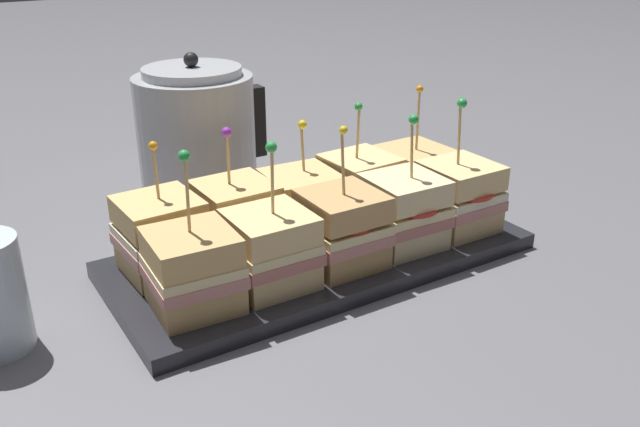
# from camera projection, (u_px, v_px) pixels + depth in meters

# --- Properties ---
(ground_plane) EXTENTS (6.00, 6.00, 0.00)m
(ground_plane) POSITION_uv_depth(u_px,v_px,m) (320.00, 262.00, 0.79)
(ground_plane) COLOR slate
(serving_platter) EXTENTS (0.48, 0.21, 0.02)m
(serving_platter) POSITION_uv_depth(u_px,v_px,m) (320.00, 255.00, 0.79)
(serving_platter) COLOR #232328
(serving_platter) RESTS_ON ground_plane
(sandwich_front_far_left) EXTENTS (0.09, 0.09, 0.16)m
(sandwich_front_far_left) POSITION_uv_depth(u_px,v_px,m) (193.00, 270.00, 0.65)
(sandwich_front_far_left) COLOR tan
(sandwich_front_far_left) RESTS_ON serving_platter
(sandwich_front_left) EXTENTS (0.08, 0.08, 0.15)m
(sandwich_front_left) POSITION_uv_depth(u_px,v_px,m) (270.00, 249.00, 0.69)
(sandwich_front_left) COLOR #DBB77A
(sandwich_front_left) RESTS_ON serving_platter
(sandwich_front_center) EXTENTS (0.08, 0.08, 0.16)m
(sandwich_front_center) POSITION_uv_depth(u_px,v_px,m) (341.00, 229.00, 0.73)
(sandwich_front_center) COLOR tan
(sandwich_front_center) RESTS_ON serving_platter
(sandwich_front_right) EXTENTS (0.09, 0.09, 0.16)m
(sandwich_front_right) POSITION_uv_depth(u_px,v_px,m) (403.00, 212.00, 0.78)
(sandwich_front_right) COLOR beige
(sandwich_front_right) RESTS_ON serving_platter
(sandwich_front_far_right) EXTENTS (0.08, 0.09, 0.16)m
(sandwich_front_far_right) POSITION_uv_depth(u_px,v_px,m) (459.00, 197.00, 0.82)
(sandwich_front_far_right) COLOR #DBB77A
(sandwich_front_far_right) RESTS_ON serving_platter
(sandwich_back_far_left) EXTENTS (0.09, 0.09, 0.15)m
(sandwich_back_far_left) POSITION_uv_depth(u_px,v_px,m) (161.00, 236.00, 0.72)
(sandwich_back_far_left) COLOR tan
(sandwich_back_far_left) RESTS_ON serving_platter
(sandwich_back_left) EXTENTS (0.09, 0.09, 0.15)m
(sandwich_back_left) POSITION_uv_depth(u_px,v_px,m) (236.00, 218.00, 0.76)
(sandwich_back_left) COLOR tan
(sandwich_back_left) RESTS_ON serving_platter
(sandwich_back_center) EXTENTS (0.09, 0.09, 0.14)m
(sandwich_back_center) POSITION_uv_depth(u_px,v_px,m) (302.00, 204.00, 0.80)
(sandwich_back_center) COLOR tan
(sandwich_back_center) RESTS_ON serving_platter
(sandwich_back_right) EXTENTS (0.09, 0.09, 0.15)m
(sandwich_back_right) POSITION_uv_depth(u_px,v_px,m) (360.00, 189.00, 0.84)
(sandwich_back_right) COLOR #DBB77A
(sandwich_back_right) RESTS_ON serving_platter
(sandwich_back_far_right) EXTENTS (0.09, 0.09, 0.16)m
(sandwich_back_far_right) POSITION_uv_depth(u_px,v_px,m) (413.00, 177.00, 0.89)
(sandwich_back_far_right) COLOR tan
(sandwich_back_far_right) RESTS_ON serving_platter
(kettle_steel) EXTENTS (0.19, 0.17, 0.20)m
(kettle_steel) POSITION_uv_depth(u_px,v_px,m) (197.00, 134.00, 0.95)
(kettle_steel) COLOR #B7BABF
(kettle_steel) RESTS_ON ground_plane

